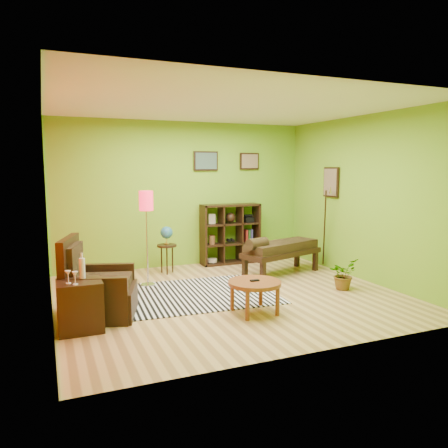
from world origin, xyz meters
name	(u,v)px	position (x,y,z in m)	size (l,w,h in m)	color
ground	(229,295)	(0.00, 0.00, 0.00)	(5.00, 5.00, 0.00)	tan
room_shell	(223,176)	(-0.09, 0.01, 1.80)	(5.04, 4.54, 2.82)	#73AF23
zebra_rug	(198,294)	(-0.43, 0.22, 0.01)	(2.27, 1.79, 0.01)	white
coffee_table	(255,286)	(-0.01, -0.88, 0.37)	(0.70, 0.70, 0.45)	brown
armchair	(96,292)	(-1.97, -0.21, 0.32)	(1.06, 1.05, 1.04)	black
side_cabinet	(80,305)	(-2.20, -0.66, 0.31)	(0.51, 0.46, 0.92)	black
floor_lamp	(146,209)	(-1.02, 0.99, 1.26)	(0.23, 0.23, 1.55)	silver
globe_table	(167,238)	(-0.51, 1.70, 0.66)	(0.35, 0.35, 0.86)	black
cube_shelf	(231,234)	(0.91, 2.03, 0.60)	(1.20, 0.35, 1.20)	black
bench	(280,249)	(1.36, 0.84, 0.46)	(1.66, 1.00, 0.73)	black
potted_plant	(343,277)	(1.80, -0.39, 0.19)	(0.44, 0.49, 0.38)	#26661E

